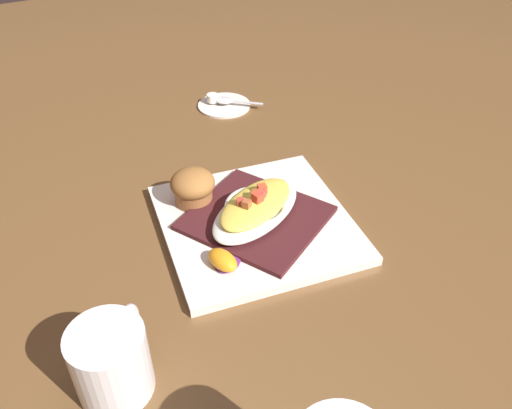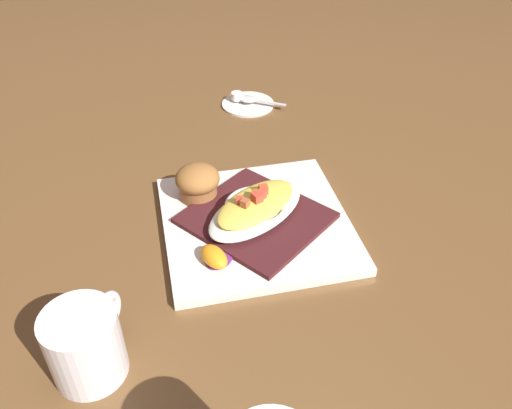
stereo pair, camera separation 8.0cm
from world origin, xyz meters
TOP-DOWN VIEW (x-y plane):
  - ground_plane at (0.00, 0.00)m, footprint 2.60×2.60m
  - square_plate at (0.00, 0.00)m, footprint 0.31×0.31m
  - folded_napkin at (0.00, 0.00)m, footprint 0.25×0.25m
  - gratin_dish at (-0.00, 0.00)m, footprint 0.20×0.16m
  - muffin at (0.07, -0.09)m, footprint 0.07×0.07m
  - orange_garnish at (0.08, 0.07)m, footprint 0.06×0.06m
  - coffee_mug at (0.27, 0.17)m, footprint 0.09×0.11m
  - creamer_saucer at (-0.12, -0.38)m, footprint 0.11×0.11m
  - spoon at (-0.12, -0.38)m, footprint 0.09×0.08m
  - creamer_cup_0 at (-0.10, -0.39)m, footprint 0.02×0.02m

SIDE VIEW (x-z plane):
  - ground_plane at x=0.00m, z-range 0.00..0.00m
  - creamer_saucer at x=-0.12m, z-range 0.00..0.01m
  - square_plate at x=0.00m, z-range 0.00..0.01m
  - spoon at x=-0.12m, z-range 0.01..0.02m
  - creamer_cup_0 at x=-0.10m, z-range 0.01..0.02m
  - folded_napkin at x=0.00m, z-range 0.01..0.02m
  - orange_garnish at x=0.08m, z-range 0.01..0.04m
  - gratin_dish at x=0.00m, z-range 0.02..0.06m
  - coffee_mug at x=0.27m, z-range 0.00..0.09m
  - muffin at x=0.07m, z-range 0.02..0.07m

